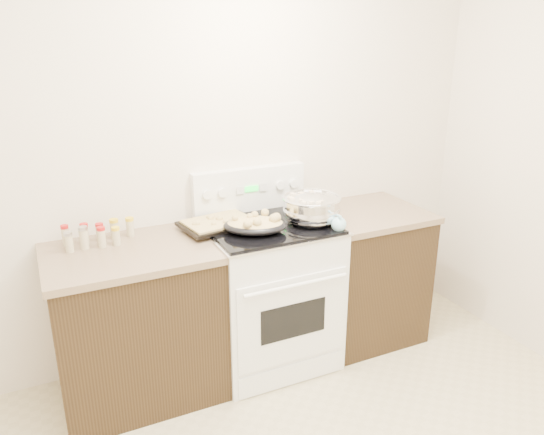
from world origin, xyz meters
TOP-DOWN VIEW (x-y plane):
  - room_shell at (0.00, 0.00)m, footprint 4.10×3.60m
  - counter_left at (-0.48, 1.43)m, footprint 0.93×0.67m
  - counter_right at (1.08, 1.43)m, footprint 0.73×0.67m
  - kitchen_range at (0.35, 1.42)m, footprint 0.78×0.73m
  - mixing_bowl at (0.60, 1.34)m, footprint 0.42×0.42m
  - roasting_pan at (0.22, 1.32)m, footprint 0.44×0.39m
  - baking_sheet at (0.07, 1.53)m, footprint 0.48×0.37m
  - wooden_spoon at (0.17, 1.43)m, footprint 0.12×0.25m
  - blue_ladle at (0.68, 1.16)m, footprint 0.13×0.29m
  - spice_jars at (-0.63, 1.59)m, footprint 0.40×0.15m

SIDE VIEW (x-z plane):
  - counter_left at x=-0.48m, z-range 0.00..0.92m
  - counter_right at x=1.08m, z-range 0.00..0.92m
  - kitchen_range at x=0.35m, z-range -0.12..1.10m
  - wooden_spoon at x=0.17m, z-range 0.93..0.98m
  - baking_sheet at x=0.07m, z-range 0.93..0.99m
  - spice_jars at x=-0.63m, z-range 0.91..1.04m
  - blue_ladle at x=0.68m, z-range 0.92..1.04m
  - roasting_pan at x=0.22m, z-range 0.93..1.05m
  - mixing_bowl at x=0.60m, z-range 0.92..1.13m
  - room_shell at x=0.00m, z-range 0.33..3.08m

